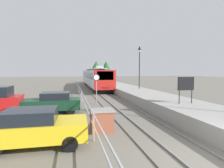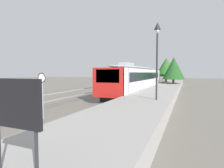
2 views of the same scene
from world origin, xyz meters
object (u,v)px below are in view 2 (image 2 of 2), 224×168
Objects in this scene: platform_notice_board at (15,107)px; platform_lamp_mid_platform at (157,46)px; commuter_train at (138,78)px; speed_limit_sign at (42,84)px.

platform_lamp_mid_platform is at bearing 84.97° from platform_notice_board.
commuter_train is 21.96m from platform_notice_board.
speed_limit_sign is at bearing -96.93° from commuter_train.
platform_notice_board is at bearing -81.43° from commuter_train.
commuter_train is 3.88× the size of platform_lamp_mid_platform.
platform_lamp_mid_platform is at bearing -69.50° from commuter_train.
platform_lamp_mid_platform is 7.94m from speed_limit_sign.
commuter_train is at bearing 98.57° from platform_notice_board.
platform_lamp_mid_platform reaches higher than commuter_train.
platform_notice_board is at bearing -49.51° from speed_limit_sign.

